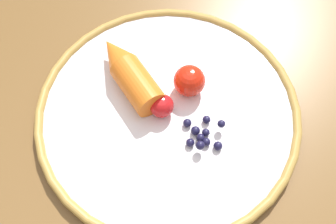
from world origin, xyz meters
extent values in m
plane|color=#353742|center=(0.00, 0.00, 0.00)|extent=(6.00, 6.00, 0.00)
cube|color=brown|center=(0.00, 0.00, 0.71)|extent=(0.96, 0.75, 0.03)
cube|color=brown|center=(-0.42, -0.32, 0.35)|extent=(0.05, 0.05, 0.69)
cylinder|color=white|center=(0.02, 0.03, 0.73)|extent=(0.35, 0.35, 0.01)
torus|color=#B18940|center=(0.02, 0.03, 0.74)|extent=(0.36, 0.36, 0.01)
cylinder|color=orange|center=(0.04, -0.01, 0.76)|extent=(0.06, 0.08, 0.04)
cone|color=orange|center=(0.05, -0.07, 0.76)|extent=(0.05, 0.06, 0.04)
sphere|color=#191638|center=(-0.01, 0.07, 0.74)|extent=(0.01, 0.01, 0.01)
sphere|color=#191638|center=(0.00, 0.06, 0.74)|extent=(0.01, 0.01, 0.01)
sphere|color=#191638|center=(0.01, 0.09, 0.74)|extent=(0.01, 0.01, 0.01)
sphere|color=#191638|center=(-0.02, 0.10, 0.74)|extent=(0.01, 0.01, 0.01)
sphere|color=#191638|center=(-0.02, 0.08, 0.74)|extent=(0.01, 0.01, 0.01)
sphere|color=#191638|center=(-0.01, 0.09, 0.74)|extent=(0.01, 0.01, 0.01)
sphere|color=#191638|center=(-0.03, 0.06, 0.74)|extent=(0.01, 0.01, 0.01)
sphere|color=#191638|center=(-0.01, 0.09, 0.74)|extent=(0.01, 0.01, 0.01)
sphere|color=#191638|center=(0.00, 0.10, 0.75)|extent=(0.01, 0.01, 0.01)
sphere|color=#191638|center=(-0.04, 0.08, 0.75)|extent=(0.01, 0.01, 0.01)
sphere|color=red|center=(0.02, 0.03, 0.75)|extent=(0.03, 0.03, 0.03)
sphere|color=red|center=(-0.02, 0.01, 0.76)|extent=(0.04, 0.04, 0.04)
camera|label=1|loc=(0.12, 0.28, 1.24)|focal=45.26mm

